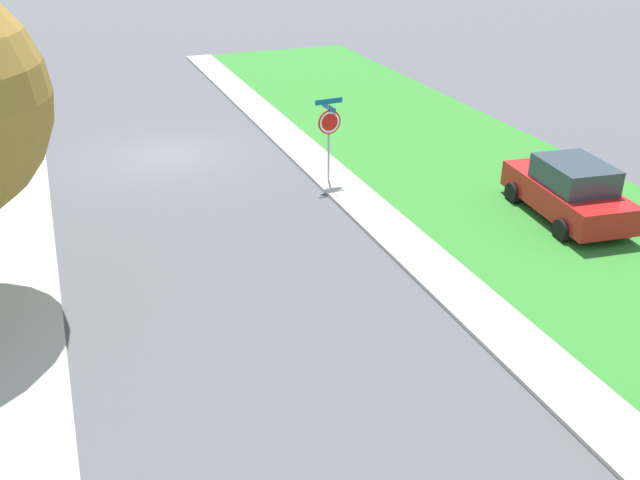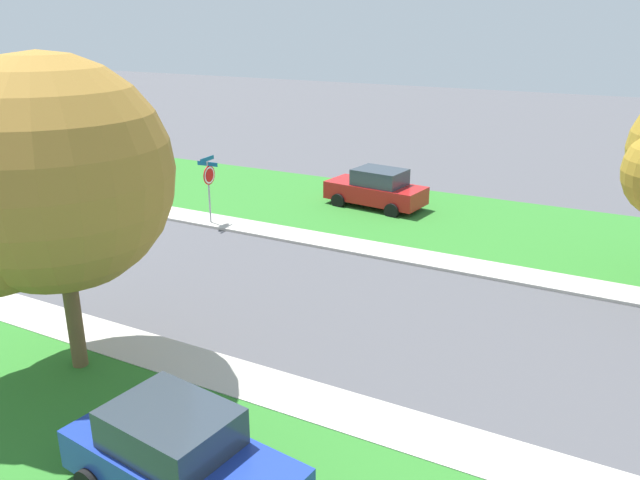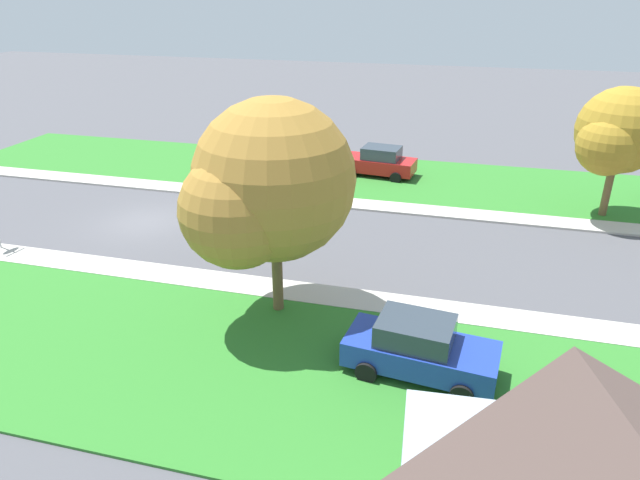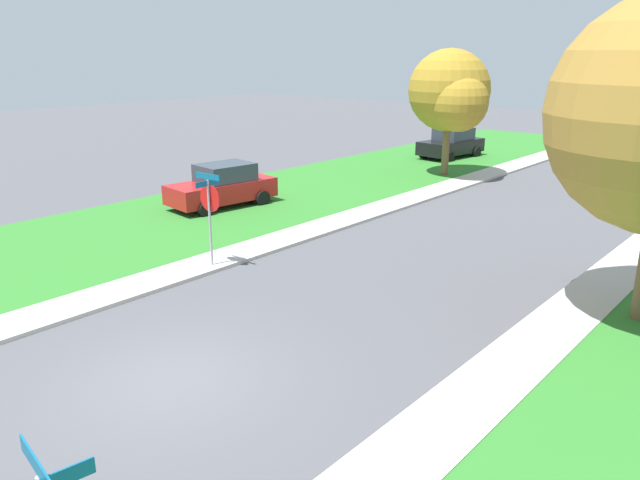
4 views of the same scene
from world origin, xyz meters
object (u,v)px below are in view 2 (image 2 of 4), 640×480
tree_sidewalk_far (37,184)px  car_red_far_down_street (376,189)px  stop_sign_far_corner (209,179)px  car_blue_across_road (179,458)px

tree_sidewalk_far → car_red_far_down_street: bearing=176.0°
stop_sign_far_corner → tree_sidewalk_far: (10.68, 3.84, 2.68)m
car_red_far_down_street → car_blue_across_road: (17.98, 4.11, 0.00)m
car_blue_across_road → tree_sidewalk_far: (-2.00, -5.22, 3.69)m
stop_sign_far_corner → car_blue_across_road: stop_sign_far_corner is taller
tree_sidewalk_far → car_blue_across_road: bearing=69.0°
car_red_far_down_street → car_blue_across_road: bearing=12.9°
car_red_far_down_street → tree_sidewalk_far: 16.43m
stop_sign_far_corner → tree_sidewalk_far: size_ratio=0.38×
car_red_far_down_street → tree_sidewalk_far: bearing=-4.0°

